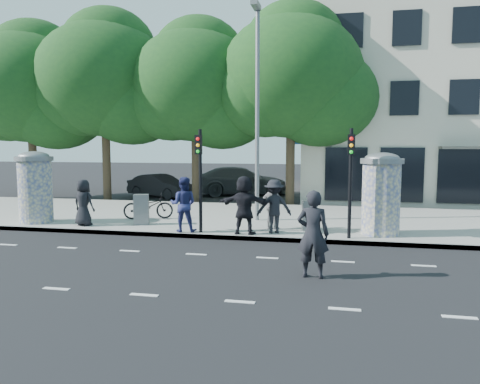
% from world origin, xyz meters
% --- Properties ---
extents(ground, '(120.00, 120.00, 0.00)m').
position_xyz_m(ground, '(0.00, 0.00, 0.00)').
color(ground, black).
rests_on(ground, ground).
extents(sidewalk, '(40.00, 8.00, 0.15)m').
position_xyz_m(sidewalk, '(0.00, 7.50, 0.07)').
color(sidewalk, gray).
rests_on(sidewalk, ground).
extents(curb, '(40.00, 0.10, 0.16)m').
position_xyz_m(curb, '(0.00, 3.55, 0.07)').
color(curb, slate).
rests_on(curb, ground).
extents(lane_dash_near, '(32.00, 0.12, 0.01)m').
position_xyz_m(lane_dash_near, '(0.00, -2.20, 0.00)').
color(lane_dash_near, silver).
rests_on(lane_dash_near, ground).
extents(lane_dash_far, '(32.00, 0.12, 0.01)m').
position_xyz_m(lane_dash_far, '(0.00, 1.40, 0.00)').
color(lane_dash_far, silver).
rests_on(lane_dash_far, ground).
extents(ad_column_left, '(1.36, 1.36, 2.65)m').
position_xyz_m(ad_column_left, '(-7.20, 4.50, 1.54)').
color(ad_column_left, beige).
rests_on(ad_column_left, sidewalk).
extents(ad_column_right, '(1.36, 1.36, 2.65)m').
position_xyz_m(ad_column_right, '(5.20, 4.70, 1.54)').
color(ad_column_right, beige).
rests_on(ad_column_right, sidewalk).
extents(traffic_pole_near, '(0.22, 0.31, 3.40)m').
position_xyz_m(traffic_pole_near, '(-0.60, 3.79, 2.23)').
color(traffic_pole_near, black).
rests_on(traffic_pole_near, sidewalk).
extents(traffic_pole_far, '(0.22, 0.31, 3.40)m').
position_xyz_m(traffic_pole_far, '(4.20, 3.79, 2.23)').
color(traffic_pole_far, black).
rests_on(traffic_pole_far, sidewalk).
extents(street_lamp, '(0.25, 0.93, 8.00)m').
position_xyz_m(street_lamp, '(0.80, 6.63, 4.79)').
color(street_lamp, slate).
rests_on(street_lamp, sidewalk).
extents(tree_far_left, '(7.20, 7.20, 9.26)m').
position_xyz_m(tree_far_left, '(-13.00, 12.50, 6.19)').
color(tree_far_left, '#38281C').
rests_on(tree_far_left, ground).
extents(tree_mid_left, '(7.20, 7.20, 9.57)m').
position_xyz_m(tree_mid_left, '(-8.50, 12.50, 6.50)').
color(tree_mid_left, '#38281C').
rests_on(tree_mid_left, ground).
extents(tree_near_left, '(6.80, 6.80, 8.97)m').
position_xyz_m(tree_near_left, '(-3.50, 12.70, 6.06)').
color(tree_near_left, '#38281C').
rests_on(tree_near_left, ground).
extents(tree_center, '(7.00, 7.00, 9.30)m').
position_xyz_m(tree_center, '(1.50, 12.30, 6.31)').
color(tree_center, '#38281C').
rests_on(tree_center, ground).
extents(building, '(20.30, 15.85, 12.00)m').
position_xyz_m(building, '(12.00, 19.99, 5.99)').
color(building, beige).
rests_on(building, ground).
extents(ped_a, '(0.91, 0.69, 1.66)m').
position_xyz_m(ped_a, '(-5.07, 4.20, 0.98)').
color(ped_a, black).
rests_on(ped_a, sidewalk).
extents(ped_c, '(0.97, 0.80, 1.83)m').
position_xyz_m(ped_c, '(-1.20, 3.85, 1.07)').
color(ped_c, navy).
rests_on(ped_c, sidewalk).
extents(ped_d, '(1.28, 0.95, 1.77)m').
position_xyz_m(ped_d, '(1.80, 4.23, 1.03)').
color(ped_d, black).
rests_on(ped_d, sidewalk).
extents(ped_e, '(1.07, 0.82, 1.62)m').
position_xyz_m(ped_e, '(1.66, 4.89, 0.96)').
color(ped_e, gray).
rests_on(ped_e, sidewalk).
extents(ped_f, '(1.79, 0.70, 1.91)m').
position_xyz_m(ped_f, '(0.88, 3.85, 1.11)').
color(ped_f, black).
rests_on(ped_f, sidewalk).
extents(man_road, '(0.78, 0.54, 2.03)m').
position_xyz_m(man_road, '(3.29, -0.19, 1.02)').
color(man_road, black).
rests_on(man_road, ground).
extents(bicycle, '(1.30, 2.02, 1.00)m').
position_xyz_m(bicycle, '(-3.40, 6.09, 0.65)').
color(bicycle, black).
rests_on(bicycle, sidewalk).
extents(cabinet_left, '(0.62, 0.52, 1.10)m').
position_xyz_m(cabinet_left, '(-3.15, 4.86, 0.70)').
color(cabinet_left, slate).
rests_on(cabinet_left, sidewalk).
extents(cabinet_right, '(0.55, 0.45, 1.01)m').
position_xyz_m(cabinet_right, '(2.91, 4.93, 0.66)').
color(cabinet_right, slate).
rests_on(cabinet_right, sidewalk).
extents(car_mid, '(2.79, 4.28, 1.33)m').
position_xyz_m(car_mid, '(-6.13, 14.28, 0.67)').
color(car_mid, black).
rests_on(car_mid, ground).
extents(car_right, '(4.25, 6.22, 1.67)m').
position_xyz_m(car_right, '(-1.93, 16.60, 0.84)').
color(car_right, '#484A4E').
rests_on(car_right, ground).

